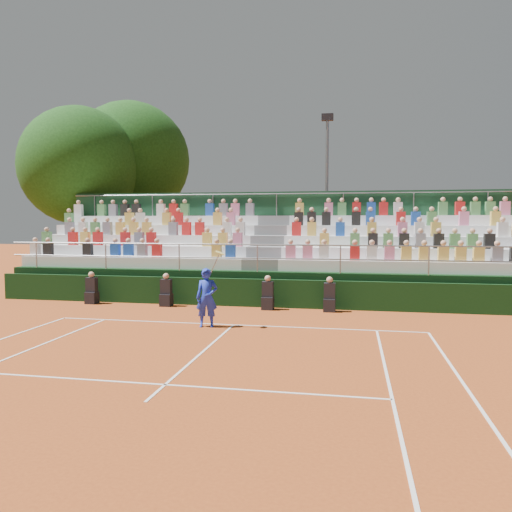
% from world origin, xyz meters
% --- Properties ---
extents(ground, '(90.00, 90.00, 0.00)m').
position_xyz_m(ground, '(0.00, 0.00, 0.00)').
color(ground, '#A5481B').
rests_on(ground, ground).
extents(courtside_wall, '(20.00, 0.15, 1.00)m').
position_xyz_m(courtside_wall, '(0.00, 3.20, 0.50)').
color(courtside_wall, black).
rests_on(courtside_wall, ground).
extents(line_officials, '(9.14, 0.40, 1.19)m').
position_xyz_m(line_officials, '(-1.50, 2.75, 0.48)').
color(line_officials, black).
rests_on(line_officials, ground).
extents(grandstand, '(20.00, 5.20, 4.40)m').
position_xyz_m(grandstand, '(0.01, 6.44, 1.09)').
color(grandstand, black).
rests_on(grandstand, ground).
extents(tennis_player, '(0.87, 0.52, 2.22)m').
position_xyz_m(tennis_player, '(-0.69, -0.39, 0.86)').
color(tennis_player, '#1A30C6').
rests_on(tennis_player, ground).
extents(tree_west, '(6.39, 6.39, 9.25)m').
position_xyz_m(tree_west, '(-11.23, 10.97, 6.04)').
color(tree_west, '#382614').
rests_on(tree_west, ground).
extents(tree_east, '(7.01, 7.01, 10.20)m').
position_xyz_m(tree_east, '(-9.75, 14.24, 6.68)').
color(tree_east, '#382614').
rests_on(tree_east, ground).
extents(floodlight_mast, '(0.60, 0.25, 8.54)m').
position_xyz_m(floodlight_mast, '(2.09, 12.02, 4.95)').
color(floodlight_mast, gray).
rests_on(floodlight_mast, ground).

